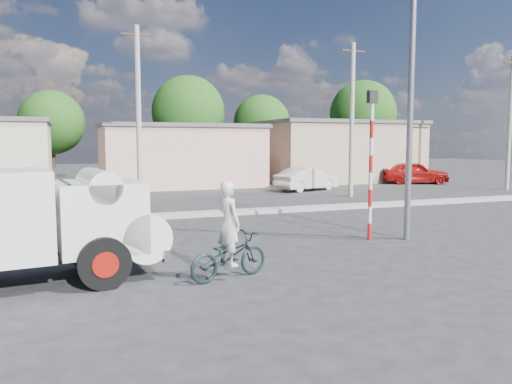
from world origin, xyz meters
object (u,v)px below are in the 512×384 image
object	(u,v)px
bicycle	(229,256)
car_red	(415,173)
truck	(18,222)
cyclist	(229,237)
traffic_pole	(371,152)
streetlight	(407,69)
car_cream	(307,179)

from	to	relation	value
bicycle	car_red	size ratio (longest dim) A/B	0.41
truck	cyclist	xyz separation A→B (m)	(4.08, -0.98, -0.41)
truck	traffic_pole	bearing A→B (deg)	2.92
cyclist	streetlight	distance (m)	7.66
traffic_pole	streetlight	size ratio (longest dim) A/B	0.48
truck	bicycle	xyz separation A→B (m)	(4.08, -0.98, -0.81)
streetlight	truck	bearing A→B (deg)	-172.99
cyclist	car_red	bearing A→B (deg)	-62.71
car_cream	streetlight	bearing A→B (deg)	144.64
bicycle	streetlight	bearing A→B (deg)	-86.22
truck	car_cream	size ratio (longest dim) A/B	1.40
cyclist	bicycle	bearing A→B (deg)	-0.00
bicycle	car_red	xyz separation A→B (m)	(19.62, 18.71, 0.28)
traffic_pole	streetlight	world-z (taller)	streetlight
cyclist	traffic_pole	size ratio (longest dim) A/B	0.41
cyclist	traffic_pole	distance (m)	5.99
bicycle	car_cream	world-z (taller)	car_cream
truck	car_red	world-z (taller)	truck
car_cream	car_red	distance (m)	9.52
traffic_pole	streetlight	distance (m)	2.56
truck	streetlight	world-z (taller)	streetlight
cyclist	streetlight	world-z (taller)	streetlight
truck	streetlight	distance (m)	10.88
bicycle	car_cream	distance (m)	19.75
cyclist	car_cream	bearing A→B (deg)	-47.70
bicycle	truck	bearing A→B (deg)	60.10
truck	car_cream	xyz separation A→B (m)	(14.35, 15.88, -0.61)
truck	bicycle	world-z (taller)	truck
truck	bicycle	bearing A→B (deg)	-20.16
truck	cyclist	world-z (taller)	truck
traffic_pole	streetlight	xyz separation A→B (m)	(0.94, -0.30, 2.37)
bicycle	streetlight	xyz separation A→B (m)	(6.09, 2.23, 4.47)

